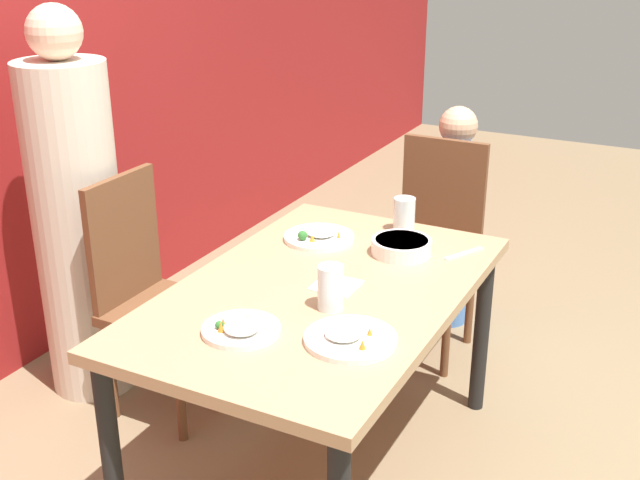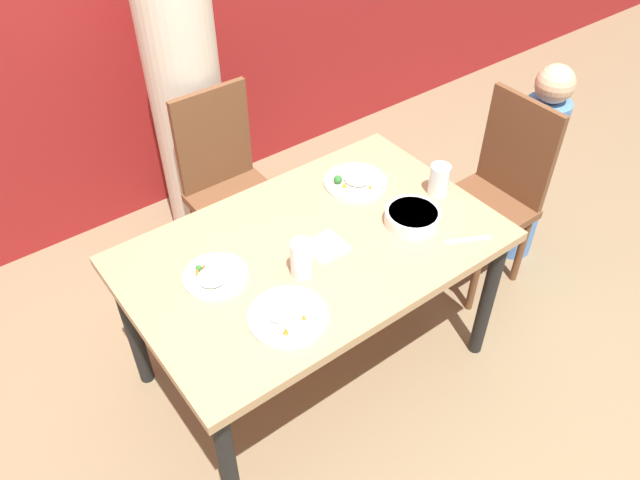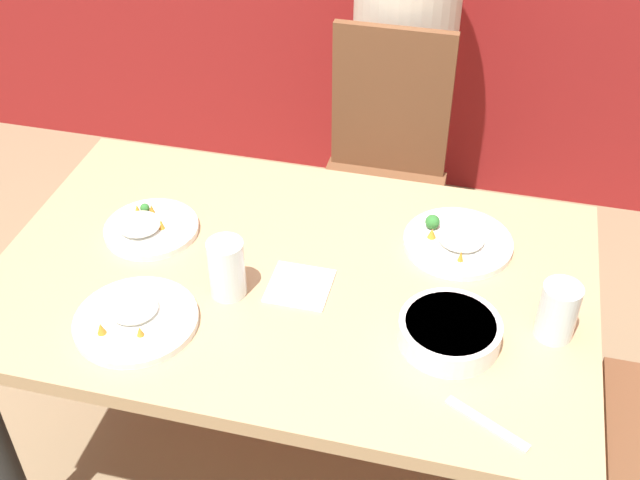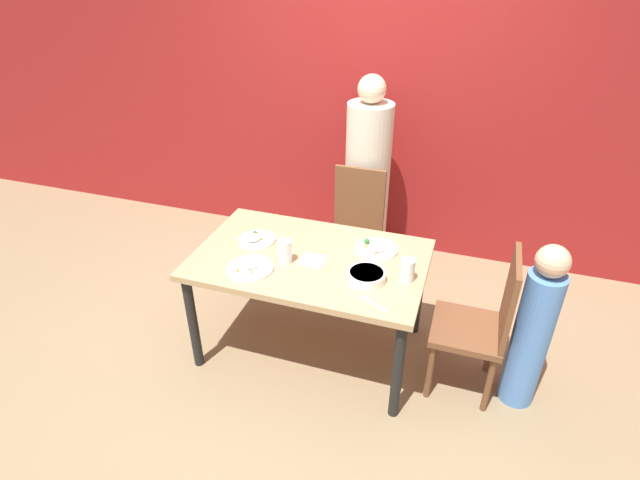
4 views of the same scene
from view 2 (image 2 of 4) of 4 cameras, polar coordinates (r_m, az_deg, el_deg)
ground_plane at (r=2.86m, az=-0.50°, el=-11.14°), size 10.00×10.00×0.00m
dining_table at (r=2.38m, az=-0.59°, el=-1.85°), size 1.39×0.88×0.72m
chair_adult_spot at (r=3.02m, az=-8.29°, el=5.17°), size 0.40×0.40×0.95m
chair_child_spot at (r=3.05m, az=15.65°, el=4.31°), size 0.40×0.40×0.95m
person_adult at (r=3.16m, az=-11.88°, el=11.18°), size 0.35×0.35×1.56m
person_child at (r=3.23m, az=18.76°, el=6.09°), size 0.20×0.20×1.06m
bowl_curry at (r=2.43m, az=8.46°, el=2.10°), size 0.22×0.22×0.06m
plate_rice_adult at (r=2.07m, az=-3.02°, el=-6.94°), size 0.27×0.27×0.05m
plate_rice_child at (r=2.22m, az=-9.62°, el=-3.28°), size 0.23×0.23×0.05m
plate_noodles at (r=2.61m, az=3.26°, el=5.35°), size 0.26×0.26×0.05m
glass_water_tall at (r=2.17m, az=-1.67°, el=-1.70°), size 0.08×0.08×0.14m
glass_water_short at (r=2.57m, az=10.84°, el=5.43°), size 0.08×0.08×0.13m
napkin_folded at (r=2.31m, az=0.60°, el=-0.60°), size 0.14×0.14×0.01m
fork_steel at (r=2.41m, az=13.36°, el=0.02°), size 0.17×0.10×0.01m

